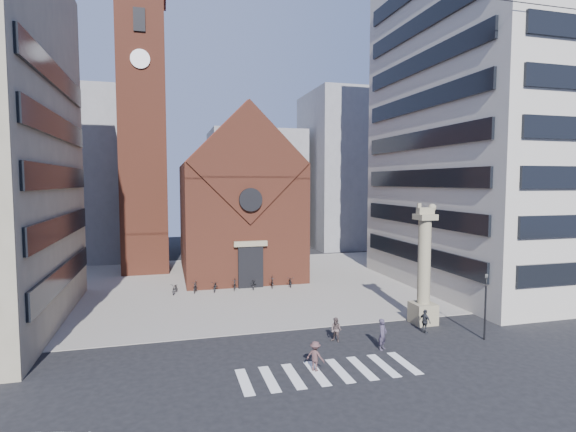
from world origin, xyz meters
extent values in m
plane|color=black|center=(0.00, 0.00, 0.00)|extent=(120.00, 120.00, 0.00)
cube|color=gray|center=(0.00, 19.00, 0.03)|extent=(46.00, 30.00, 0.05)
cube|color=brown|center=(0.00, 25.00, 6.00)|extent=(12.00, 16.00, 12.00)
cube|color=maroon|center=(0.00, 25.40, 12.00)|extent=(12.00, 15.40, 12.00)
cube|color=brown|center=(0.00, 17.05, 12.00)|extent=(11.76, 0.50, 11.76)
cylinder|color=black|center=(0.00, 16.60, 8.50)|extent=(2.20, 0.30, 2.20)
cube|color=black|center=(0.00, 16.85, 2.00)|extent=(2.40, 0.30, 4.00)
cube|color=gray|center=(0.00, 16.80, 4.30)|extent=(3.20, 0.40, 0.50)
cube|color=brown|center=(-10.00, 28.00, 15.00)|extent=(5.00, 5.00, 30.00)
cylinder|color=white|center=(-10.00, 25.40, 23.00)|extent=(2.00, 0.20, 2.00)
cube|color=black|center=(-10.00, 25.40, 27.00)|extent=(1.20, 0.20, 2.40)
cube|color=#A9A499|center=(24.00, 12.00, 16.00)|extent=(18.00, 22.00, 32.00)
cube|color=gray|center=(-20.00, 40.00, 11.00)|extent=(16.00, 14.00, 22.00)
cube|color=gray|center=(6.00, 45.00, 9.00)|extent=(14.00, 12.00, 18.00)
cube|color=gray|center=(22.00, 42.00, 12.00)|extent=(16.00, 14.00, 24.00)
cube|color=gray|center=(10.00, 3.00, 0.75)|extent=(1.60, 1.60, 1.50)
cylinder|color=gray|center=(10.00, 3.00, 4.50)|extent=(0.90, 0.90, 6.00)
cube|color=gray|center=(10.00, 3.00, 7.70)|extent=(1.30, 1.30, 0.40)
cube|color=gray|center=(10.00, 3.00, 8.10)|extent=(1.20, 0.50, 0.55)
sphere|color=gray|center=(10.55, 3.00, 8.35)|extent=(0.56, 0.56, 0.56)
cube|color=gray|center=(9.50, 3.00, 8.50)|extent=(0.25, 0.15, 0.35)
cylinder|color=black|center=(12.00, -1.00, 1.75)|extent=(0.12, 0.12, 3.50)
imported|color=black|center=(12.00, -1.00, 3.90)|extent=(0.13, 0.16, 0.80)
imported|color=#373043|center=(4.84, -0.83, 0.95)|extent=(0.83, 0.79, 1.90)
imported|color=brown|center=(2.61, 1.15, 0.78)|extent=(0.94, 0.96, 1.55)
imported|color=#26282E|center=(9.00, 1.14, 0.81)|extent=(0.61, 1.01, 1.61)
imported|color=#4B3233|center=(-0.08, -2.66, 0.81)|extent=(1.16, 1.16, 1.62)
imported|color=black|center=(-7.06, 16.36, 0.53)|extent=(1.00, 1.91, 0.96)
imported|color=black|center=(-5.25, 16.36, 0.58)|extent=(0.86, 1.83, 1.06)
imported|color=black|center=(-3.43, 16.36, 0.53)|extent=(1.00, 1.91, 0.96)
imported|color=black|center=(-1.62, 16.36, 0.58)|extent=(0.86, 1.83, 1.06)
imported|color=black|center=(0.19, 16.36, 0.53)|extent=(1.00, 1.91, 0.96)
imported|color=black|center=(2.01, 16.36, 0.58)|extent=(0.86, 1.83, 1.06)
imported|color=black|center=(3.82, 16.36, 0.53)|extent=(1.00, 1.91, 0.96)
camera|label=1|loc=(-7.68, -24.96, 10.19)|focal=28.00mm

